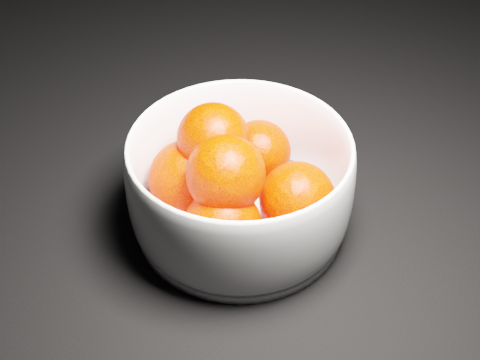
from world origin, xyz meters
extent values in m
cylinder|color=white|center=(0.25, 0.25, 0.01)|extent=(0.19, 0.19, 0.01)
sphere|color=#FE1B00|center=(0.27, 0.30, 0.04)|extent=(0.06, 0.06, 0.06)
sphere|color=#FE1B00|center=(0.21, 0.27, 0.04)|extent=(0.07, 0.07, 0.07)
sphere|color=#FE1B00|center=(0.23, 0.21, 0.04)|extent=(0.06, 0.06, 0.06)
sphere|color=#FE1B00|center=(0.30, 0.23, 0.04)|extent=(0.07, 0.07, 0.07)
sphere|color=#FE1B00|center=(0.23, 0.28, 0.08)|extent=(0.06, 0.06, 0.06)
sphere|color=#FE1B00|center=(0.24, 0.23, 0.08)|extent=(0.07, 0.07, 0.07)
camera|label=1|loc=(0.19, -0.18, 0.44)|focal=50.00mm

